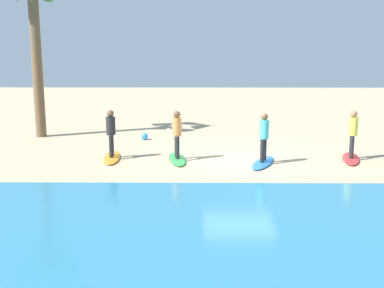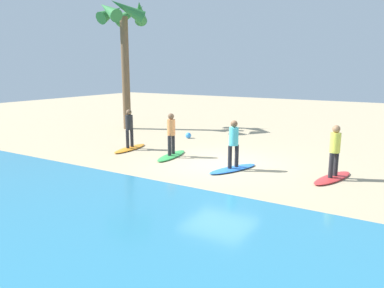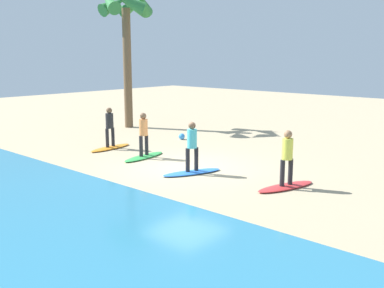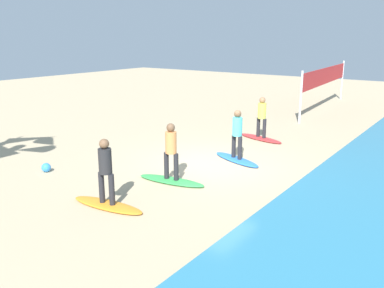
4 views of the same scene
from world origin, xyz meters
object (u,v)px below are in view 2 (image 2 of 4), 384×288
surfboard_red (332,178)px  palm_tree (124,25)px  surfboard_blue (233,169)px  surfer_orange (129,126)px  surfer_red (335,147)px  surfboard_green (171,156)px  surfboard_orange (130,148)px  beach_ball (188,135)px  surfer_green (171,131)px  surfer_blue (234,141)px

surfboard_red → palm_tree: (12.21, -4.29, 5.71)m
surfboard_blue → surfer_orange: (5.22, -0.69, 0.99)m
surfboard_blue → surfboard_red: bearing=122.4°
surfer_red → surfer_orange: size_ratio=1.00×
surfboard_blue → surfboard_green: size_ratio=1.00×
surfboard_orange → surfboard_green: bearing=79.6°
surfboard_red → beach_ball: size_ratio=7.40×
surfboard_blue → surfer_green: surfer_green is taller
surfboard_green → surfer_green: surfer_green is taller
surfer_orange → palm_tree: 7.41m
surfboard_green → surfer_blue: bearing=72.7°
surfboard_blue → surfer_green: size_ratio=1.28×
surfer_red → surfboard_green: size_ratio=0.78×
surfboard_green → palm_tree: 9.49m
surfer_red → surfer_blue: bearing=11.5°
palm_tree → surfer_orange: bearing=132.1°
surfer_red → surfer_orange: same height
surfboard_red → surfboard_blue: (3.15, 0.64, 0.00)m
surfboard_orange → beach_ball: 3.61m
palm_tree → surfboard_orange: bearing=132.1°
surfboard_red → surfboard_orange: 8.38m
surfer_blue → surfboard_orange: 5.36m
surfer_red → surfer_blue: size_ratio=1.00×
surfboard_red → surfer_orange: surfer_orange is taller
surfboard_green → beach_ball: size_ratio=7.40×
surfboard_red → surfboard_orange: size_ratio=1.00×
surfer_blue → beach_ball: 6.19m
surfer_red → surfboard_orange: 8.43m
surfboard_orange → surfer_blue: bearing=76.9°
surfer_green → palm_tree: bearing=-35.8°
surfer_red → surfer_green: bearing=1.4°
palm_tree → surfboard_green: bearing=144.2°
beach_ball → surfer_green: bearing=112.3°
surfboard_blue → surfboard_green: bearing=-78.9°
palm_tree → surfer_blue: bearing=151.4°
surfboard_green → surfer_orange: bearing=-102.4°
surfboard_green → beach_ball: bearing=-165.3°
surfer_blue → beach_ball: size_ratio=5.78×
surfer_red → surfer_orange: (8.38, -0.05, 0.00)m
surfer_red → palm_tree: (12.21, -4.29, 4.72)m
surfboard_blue → beach_ball: size_ratio=7.40×
surfboard_green → palm_tree: bearing=-133.4°
surfboard_green → surfboard_blue: bearing=72.7°
surfer_green → surfboard_orange: (2.31, -0.19, -0.99)m
surfer_blue → palm_tree: palm_tree is taller
surfboard_blue → surfboard_orange: size_ratio=1.00×
surfboard_orange → palm_tree: bearing=-143.4°
surfer_blue → surfer_green: bearing=-9.7°
surfer_red → beach_ball: (7.60, -3.58, -0.89)m
surfer_orange → beach_ball: (-0.78, -3.53, -0.89)m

